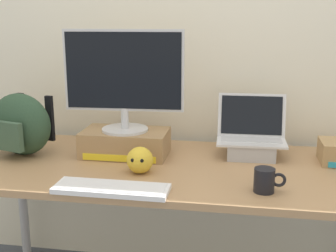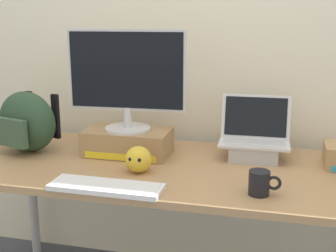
{
  "view_description": "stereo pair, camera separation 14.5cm",
  "coord_description": "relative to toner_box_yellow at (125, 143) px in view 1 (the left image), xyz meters",
  "views": [
    {
      "loc": [
        0.32,
        -1.88,
        1.41
      ],
      "look_at": [
        0.0,
        0.0,
        0.93
      ],
      "focal_mm": 47.87,
      "sensor_mm": 36.0,
      "label": 1
    },
    {
      "loc": [
        0.46,
        -1.85,
        1.41
      ],
      "look_at": [
        0.0,
        0.0,
        0.93
      ],
      "focal_mm": 47.87,
      "sensor_mm": 36.0,
      "label": 2
    }
  ],
  "objects": [
    {
      "name": "toner_box_yellow",
      "position": [
        0.0,
        0.0,
        0.0
      ],
      "size": [
        0.4,
        0.24,
        0.12
      ],
      "color": "#9E7A51",
      "rests_on": "desk"
    },
    {
      "name": "desk",
      "position": [
        0.23,
        -0.11,
        -0.13
      ],
      "size": [
        1.94,
        0.8,
        0.75
      ],
      "color": "#A87F56",
      "rests_on": "ground"
    },
    {
      "name": "plush_toy",
      "position": [
        0.13,
        -0.23,
        -0.0
      ],
      "size": [
        0.11,
        0.11,
        0.11
      ],
      "color": "gold",
      "rests_on": "desk"
    },
    {
      "name": "back_wall",
      "position": [
        0.23,
        0.39,
        0.49
      ],
      "size": [
        7.0,
        0.1,
        2.6
      ],
      "primitive_type": "cube",
      "color": "silver",
      "rests_on": "ground"
    },
    {
      "name": "messenger_backpack",
      "position": [
        -0.49,
        -0.07,
        0.09
      ],
      "size": [
        0.36,
        0.28,
        0.3
      ],
      "rotation": [
        0.0,
        0.0,
        -0.27
      ],
      "color": "#28422D",
      "rests_on": "desk"
    },
    {
      "name": "external_keyboard",
      "position": [
        0.06,
        -0.45,
        -0.05
      ],
      "size": [
        0.44,
        0.14,
        0.02
      ],
      "rotation": [
        0.0,
        0.0,
        -0.01
      ],
      "color": "white",
      "rests_on": "desk"
    },
    {
      "name": "open_laptop",
      "position": [
        0.59,
        0.09,
        0.0
      ],
      "size": [
        0.33,
        0.22,
        0.29
      ],
      "rotation": [
        0.0,
        0.0,
        0.03
      ],
      "color": "#ADADB2",
      "rests_on": "desk"
    },
    {
      "name": "coffee_mug",
      "position": [
        0.64,
        -0.36,
        -0.01
      ],
      "size": [
        0.12,
        0.08,
        0.09
      ],
      "color": "black",
      "rests_on": "desk"
    },
    {
      "name": "desktop_monitor",
      "position": [
        0.0,
        -0.0,
        0.31
      ],
      "size": [
        0.56,
        0.22,
        0.47
      ],
      "rotation": [
        0.0,
        0.0,
        0.06
      ],
      "color": "silver",
      "rests_on": "toner_box_yellow"
    }
  ]
}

